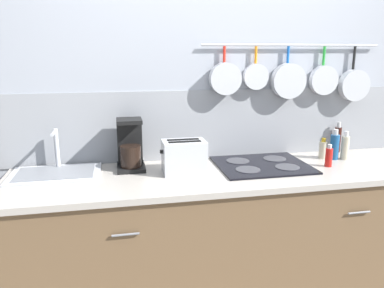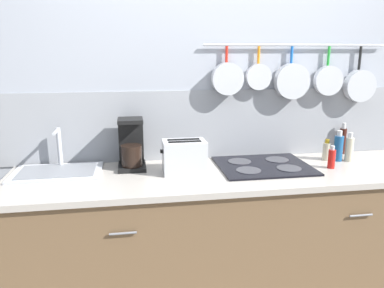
{
  "view_description": "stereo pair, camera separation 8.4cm",
  "coord_description": "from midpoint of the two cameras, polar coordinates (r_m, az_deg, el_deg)",
  "views": [
    {
      "loc": [
        -0.69,
        -2.09,
        1.61
      ],
      "look_at": [
        -0.25,
        0.0,
        1.09
      ],
      "focal_mm": 35.0,
      "sensor_mm": 36.0,
      "label": 1
    },
    {
      "loc": [
        -0.6,
        -2.1,
        1.61
      ],
      "look_at": [
        -0.25,
        0.0,
        1.09
      ],
      "focal_mm": 35.0,
      "sensor_mm": 36.0,
      "label": 2
    }
  ],
  "objects": [
    {
      "name": "wall_back",
      "position": [
        2.57,
        5.34,
        6.19
      ],
      "size": [
        7.2,
        0.15,
        2.6
      ],
      "color": "#999EA8",
      "rests_on": "ground_plane"
    },
    {
      "name": "cabinet_base",
      "position": [
        2.49,
        7.0,
        -14.54
      ],
      "size": [
        2.67,
        0.64,
        0.87
      ],
      "color": "brown",
      "rests_on": "ground_plane"
    },
    {
      "name": "countertop",
      "position": [
        2.31,
        7.32,
        -4.66
      ],
      "size": [
        2.71,
        0.66,
        0.03
      ],
      "color": "#A59E93",
      "rests_on": "cabinet_base"
    },
    {
      "name": "sink_basin",
      "position": [
        2.39,
        -18.85,
        -3.77
      ],
      "size": [
        0.52,
        0.34,
        0.26
      ],
      "color": "#B7BABF",
      "rests_on": "countertop"
    },
    {
      "name": "coffee_maker",
      "position": [
        2.37,
        -8.23,
        -0.47
      ],
      "size": [
        0.17,
        0.21,
        0.31
      ],
      "color": "black",
      "rests_on": "countertop"
    },
    {
      "name": "toaster",
      "position": [
        2.25,
        -0.11,
        -1.95
      ],
      "size": [
        0.27,
        0.17,
        0.2
      ],
      "color": "#B7BABF",
      "rests_on": "countertop"
    },
    {
      "name": "cooktop",
      "position": [
        2.44,
        11.81,
        -3.25
      ],
      "size": [
        0.58,
        0.48,
        0.01
      ],
      "color": "black",
      "rests_on": "countertop"
    },
    {
      "name": "bottle_olive_oil",
      "position": [
        2.52,
        21.41,
        -2.04
      ],
      "size": [
        0.04,
        0.04,
        0.14
      ],
      "color": "red",
      "rests_on": "countertop"
    },
    {
      "name": "bottle_vinegar",
      "position": [
        2.69,
        20.67,
        -1.0
      ],
      "size": [
        0.05,
        0.05,
        0.14
      ],
      "color": "#BFB799",
      "rests_on": "countertop"
    },
    {
      "name": "bottle_dish_soap",
      "position": [
        2.7,
        22.24,
        -0.5
      ],
      "size": [
        0.06,
        0.06,
        0.21
      ],
      "color": "navy",
      "rests_on": "countertop"
    },
    {
      "name": "bottle_sesame_oil",
      "position": [
        2.72,
        23.67,
        -0.64
      ],
      "size": [
        0.05,
        0.05,
        0.19
      ],
      "color": "#BFB799",
      "rests_on": "countertop"
    },
    {
      "name": "bottle_cooking_wine",
      "position": [
        2.9,
        22.73,
        0.55
      ],
      "size": [
        0.05,
        0.05,
        0.22
      ],
      "color": "#33140F",
      "rests_on": "countertop"
    }
  ]
}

